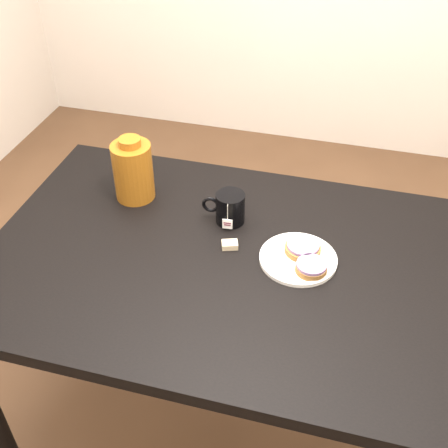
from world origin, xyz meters
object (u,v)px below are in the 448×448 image
object	(u,v)px
bagel_back	(303,248)
bagel_front	(311,267)
table	(233,280)
mug	(229,208)
plate	(298,258)
bagel_package	(133,170)
teabag_pouch	(230,245)

from	to	relation	value
bagel_back	bagel_front	bearing A→B (deg)	-64.92
table	mug	size ratio (longest dim) A/B	10.51
bagel_front	plate	bearing A→B (deg)	132.37
bagel_front	bagel_package	bearing A→B (deg)	160.17
plate	mug	distance (m)	0.26
plate	mug	xyz separation A→B (m)	(-0.23, 0.12, 0.04)
bagel_front	mug	world-z (taller)	mug
mug	teabag_pouch	bearing A→B (deg)	-79.84
table	plate	distance (m)	0.20
table	plate	xyz separation A→B (m)	(0.17, 0.04, 0.09)
mug	plate	bearing A→B (deg)	-33.00
bagel_back	bagel_package	xyz separation A→B (m)	(-0.56, 0.14, 0.07)
mug	bagel_back	bearing A→B (deg)	-26.71
bagel_package	table	bearing A→B (deg)	-29.04
plate	teabag_pouch	xyz separation A→B (m)	(-0.20, 0.00, 0.00)
table	bagel_package	xyz separation A→B (m)	(-0.38, 0.21, 0.18)
bagel_back	bagel_package	world-z (taller)	bagel_package
table	bagel_package	distance (m)	0.47
table	plate	world-z (taller)	plate
bagel_back	bagel_package	size ratio (longest dim) A/B	0.56
table	bagel_front	xyz separation A→B (m)	(0.21, -0.00, 0.11)
teabag_pouch	bagel_package	distance (m)	0.40
bagel_back	bagel_front	world-z (taller)	same
teabag_pouch	plate	bearing A→B (deg)	-1.37
bagel_front	teabag_pouch	bearing A→B (deg)	168.18
table	bagel_back	xyz separation A→B (m)	(0.18, 0.07, 0.11)
teabag_pouch	mug	bearing A→B (deg)	105.13
plate	mug	world-z (taller)	mug
bagel_front	mug	xyz separation A→B (m)	(-0.27, 0.17, 0.02)
table	bagel_package	world-z (taller)	bagel_package
table	mug	bearing A→B (deg)	108.65
bagel_front	teabag_pouch	distance (m)	0.24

